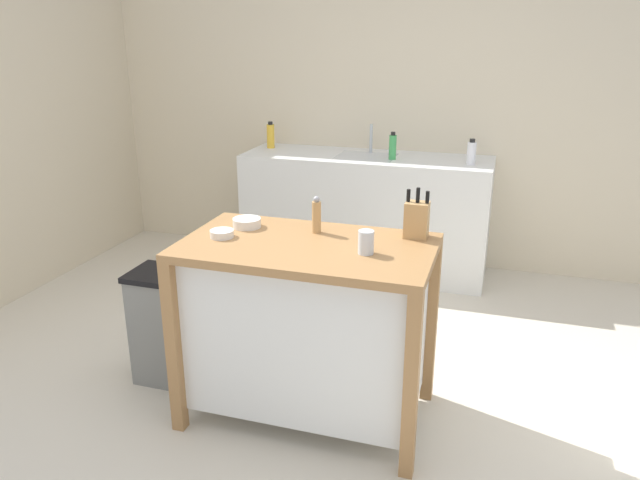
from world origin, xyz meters
TOP-DOWN VIEW (x-y plane):
  - ground_plane at (0.00, 0.00)m, footprint 5.88×5.88m
  - wall_back at (0.00, 2.35)m, footprint 4.88×0.10m
  - wall_left at (-2.44, 0.88)m, footprint 0.10×2.95m
  - kitchen_island at (0.03, 0.02)m, footprint 1.16×0.68m
  - knife_block at (0.49, 0.25)m, footprint 0.11×0.09m
  - bowl_ceramic_wide at (-0.38, -0.02)m, footprint 0.11×0.11m
  - bowl_stoneware_deep at (-0.33, 0.16)m, footprint 0.14×0.14m
  - drinking_cup at (0.31, -0.03)m, footprint 0.07×0.07m
  - pepper_grinder at (0.02, 0.18)m, footprint 0.04×0.04m
  - trash_bin at (-0.79, 0.10)m, footprint 0.36×0.28m
  - sink_counter at (-0.16, 2.00)m, footprint 1.89×0.60m
  - sink_faucet at (-0.16, 2.14)m, footprint 0.02×0.02m
  - bottle_dish_soap at (0.62, 1.93)m, footprint 0.06×0.06m
  - bottle_hand_soap at (0.05, 1.94)m, footprint 0.05×0.05m
  - bottle_spray_cleaner at (-0.98, 2.09)m, footprint 0.06×0.06m

SIDE VIEW (x-z plane):
  - ground_plane at x=0.00m, z-range 0.00..0.00m
  - trash_bin at x=-0.79m, z-range 0.00..0.63m
  - sink_counter at x=-0.16m, z-range 0.00..0.92m
  - kitchen_island at x=0.03m, z-range 0.05..0.96m
  - bowl_ceramic_wide at x=-0.38m, z-range 0.91..0.94m
  - bowl_stoneware_deep at x=-0.33m, z-range 0.91..0.95m
  - drinking_cup at x=0.31m, z-range 0.90..1.01m
  - pepper_grinder at x=0.02m, z-range 0.90..1.08m
  - knife_block at x=0.49m, z-range 0.87..1.11m
  - bottle_dish_soap at x=0.62m, z-range 0.91..1.09m
  - bottle_hand_soap at x=0.05m, z-range 0.91..1.11m
  - bottle_spray_cleaner at x=-0.98m, z-range 0.91..1.12m
  - sink_faucet at x=-0.16m, z-range 0.92..1.14m
  - wall_back at x=0.00m, z-range 0.00..2.60m
  - wall_left at x=-2.44m, z-range 0.00..2.60m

